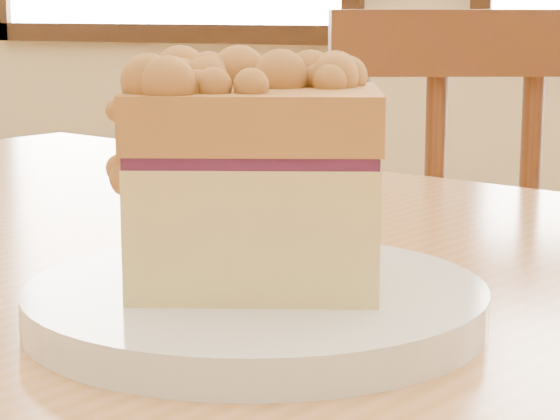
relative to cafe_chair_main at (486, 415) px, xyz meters
name	(u,v)px	position (x,y,z in m)	size (l,w,h in m)	color
cafe_chair_main	(486,415)	(0.00, 0.00, 0.00)	(0.53, 0.53, 0.90)	brown
plate	(255,304)	(0.02, -0.68, 0.31)	(0.21, 0.21, 0.02)	white
cake_slice	(254,166)	(0.02, -0.68, 0.37)	(0.13, 0.11, 0.11)	#D4BC77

